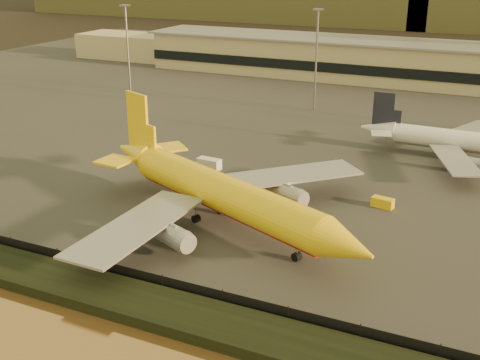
{
  "coord_description": "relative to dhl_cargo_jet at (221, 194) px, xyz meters",
  "views": [
    {
      "loc": [
        36.97,
        -66.08,
        38.52
      ],
      "look_at": [
        0.54,
        12.0,
        5.82
      ],
      "focal_mm": 45.0,
      "sensor_mm": 36.0,
      "label": 1
    }
  ],
  "objects": [
    {
      "name": "perimeter_fence",
      "position": [
        0.4,
        -20.32,
        -3.81
      ],
      "size": [
        300.0,
        0.05,
        2.2
      ],
      "primitive_type": "cube",
      "color": "black",
      "rests_on": "tarmac"
    },
    {
      "name": "gse_vehicle_white",
      "position": [
        -13.13,
        21.01,
        -3.89
      ],
      "size": [
        4.65,
        2.35,
        2.03
      ],
      "primitive_type": "cube",
      "rotation": [
        0.0,
        0.0,
        -0.07
      ],
      "color": "white",
      "rests_on": "tarmac"
    },
    {
      "name": "apron_light_masts",
      "position": [
        15.4,
        67.68,
        10.59
      ],
      "size": [
        152.2,
        12.2,
        25.4
      ],
      "color": "slate",
      "rests_on": "tarmac"
    },
    {
      "name": "terminal_building",
      "position": [
        -14.12,
        118.23,
        1.13
      ],
      "size": [
        202.0,
        25.0,
        12.6
      ],
      "color": "#C3B387",
      "rests_on": "tarmac"
    },
    {
      "name": "embankment",
      "position": [
        0.4,
        -24.32,
        -4.41
      ],
      "size": [
        320.0,
        7.0,
        1.4
      ],
      "primitive_type": "cube",
      "color": "black",
      "rests_on": "ground"
    },
    {
      "name": "ground",
      "position": [
        0.4,
        -7.32,
        -5.11
      ],
      "size": [
        900.0,
        900.0,
        0.0
      ],
      "primitive_type": "plane",
      "color": "black",
      "rests_on": "ground"
    },
    {
      "name": "gse_vehicle_yellow",
      "position": [
        20.6,
        16.69,
        -4.13
      ],
      "size": [
        3.7,
        2.13,
        1.57
      ],
      "primitive_type": "cube",
      "rotation": [
        0.0,
        0.0,
        -0.17
      ],
      "color": "yellow",
      "rests_on": "tarmac"
    },
    {
      "name": "white_narrowbody_jet",
      "position": [
        29.41,
        47.52,
        -1.39
      ],
      "size": [
        40.9,
        40.04,
        11.78
      ],
      "rotation": [
        0.0,
        0.0,
        -0.02
      ],
      "color": "white",
      "rests_on": "tarmac"
    },
    {
      "name": "tarmac",
      "position": [
        0.4,
        87.68,
        -5.01
      ],
      "size": [
        320.0,
        220.0,
        0.2
      ],
      "primitive_type": "cube",
      "color": "#2D2D2D",
      "rests_on": "ground"
    },
    {
      "name": "dhl_cargo_jet",
      "position": [
        0.0,
        0.0,
        0.0
      ],
      "size": [
        52.58,
        49.78,
        16.45
      ],
      "rotation": [
        0.0,
        0.0,
        -0.4
      ],
      "color": "yellow",
      "rests_on": "tarmac"
    }
  ]
}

